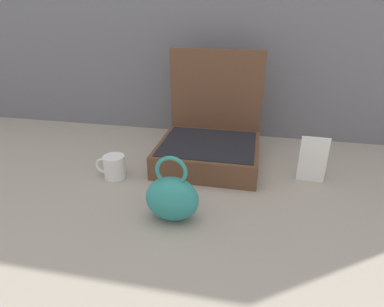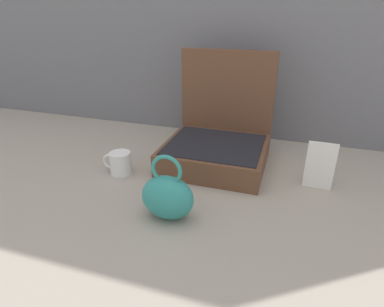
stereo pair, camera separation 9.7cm
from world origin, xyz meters
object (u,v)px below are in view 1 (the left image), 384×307
(open_suitcase, at_px, (210,140))
(coffee_mug, at_px, (114,167))
(teal_pouch_handbag, at_px, (172,198))
(info_card_left, at_px, (313,160))

(open_suitcase, distance_m, coffee_mug, 0.38)
(teal_pouch_handbag, xyz_separation_m, coffee_mug, (-0.26, 0.20, -0.03))
(open_suitcase, bearing_deg, info_card_left, -14.98)
(open_suitcase, xyz_separation_m, coffee_mug, (-0.31, -0.21, -0.04))
(teal_pouch_handbag, relative_size, info_card_left, 1.21)
(info_card_left, bearing_deg, open_suitcase, 166.86)
(open_suitcase, distance_m, info_card_left, 0.38)
(open_suitcase, distance_m, teal_pouch_handbag, 0.41)
(open_suitcase, relative_size, teal_pouch_handbag, 2.04)
(open_suitcase, height_order, teal_pouch_handbag, open_suitcase)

